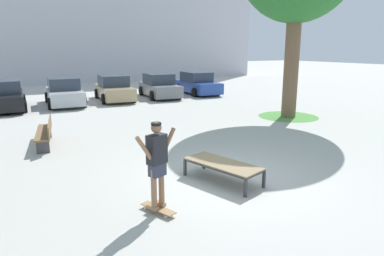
{
  "coord_description": "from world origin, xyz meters",
  "views": [
    {
      "loc": [
        -4.65,
        -6.58,
        3.11
      ],
      "look_at": [
        -0.26,
        1.33,
        1.0
      ],
      "focal_mm": 32.28,
      "sensor_mm": 36.0,
      "label": 1
    }
  ],
  "objects_px": {
    "car_grey": "(159,86)",
    "park_bench": "(45,132)",
    "car_blue": "(197,84)",
    "car_silver": "(64,92)",
    "skateboard": "(158,209)",
    "skater": "(157,160)",
    "skate_box": "(223,165)",
    "car_black": "(5,96)",
    "car_tan": "(114,89)"
  },
  "relations": [
    {
      "from": "skate_box",
      "to": "car_tan",
      "type": "xyz_separation_m",
      "value": [
        1.58,
        14.08,
        0.28
      ]
    },
    {
      "from": "car_silver",
      "to": "car_blue",
      "type": "distance_m",
      "value": 8.79
    },
    {
      "from": "skate_box",
      "to": "car_black",
      "type": "distance_m",
      "value": 14.22
    },
    {
      "from": "skater",
      "to": "car_grey",
      "type": "distance_m",
      "value": 16.1
    },
    {
      "from": "car_tan",
      "to": "park_bench",
      "type": "height_order",
      "value": "car_tan"
    },
    {
      "from": "car_blue",
      "to": "car_tan",
      "type": "bearing_deg",
      "value": -178.9
    },
    {
      "from": "car_black",
      "to": "park_bench",
      "type": "bearing_deg",
      "value": -83.05
    },
    {
      "from": "car_blue",
      "to": "skater",
      "type": "bearing_deg",
      "value": -122.25
    },
    {
      "from": "skateboard",
      "to": "skater",
      "type": "relative_size",
      "value": 0.48
    },
    {
      "from": "car_tan",
      "to": "car_grey",
      "type": "height_order",
      "value": "same"
    },
    {
      "from": "car_blue",
      "to": "park_bench",
      "type": "xyz_separation_m",
      "value": [
        -10.71,
        -8.76,
        -0.24
      ]
    },
    {
      "from": "car_black",
      "to": "car_silver",
      "type": "xyz_separation_m",
      "value": [
        2.93,
        0.16,
        0.0
      ]
    },
    {
      "from": "skater",
      "to": "car_black",
      "type": "bearing_deg",
      "value": 99.09
    },
    {
      "from": "skateboard",
      "to": "car_silver",
      "type": "height_order",
      "value": "car_silver"
    },
    {
      "from": "skater",
      "to": "car_silver",
      "type": "height_order",
      "value": "skater"
    },
    {
      "from": "car_tan",
      "to": "skateboard",
      "type": "bearing_deg",
      "value": -103.54
    },
    {
      "from": "car_black",
      "to": "car_blue",
      "type": "relative_size",
      "value": 1.0
    },
    {
      "from": "car_silver",
      "to": "park_bench",
      "type": "distance_m",
      "value": 8.52
    },
    {
      "from": "skater",
      "to": "skateboard",
      "type": "bearing_deg",
      "value": -69.11
    },
    {
      "from": "skateboard",
      "to": "car_tan",
      "type": "xyz_separation_m",
      "value": [
        3.57,
        14.81,
        0.61
      ]
    },
    {
      "from": "car_black",
      "to": "car_silver",
      "type": "height_order",
      "value": "same"
    },
    {
      "from": "car_blue",
      "to": "skateboard",
      "type": "bearing_deg",
      "value": -122.25
    },
    {
      "from": "skater",
      "to": "car_blue",
      "type": "height_order",
      "value": "skater"
    },
    {
      "from": "park_bench",
      "to": "car_blue",
      "type": "bearing_deg",
      "value": 39.27
    },
    {
      "from": "car_grey",
      "to": "car_silver",
      "type": "bearing_deg",
      "value": -177.37
    },
    {
      "from": "skateboard",
      "to": "car_black",
      "type": "bearing_deg",
      "value": 99.09
    },
    {
      "from": "skater",
      "to": "park_bench",
      "type": "height_order",
      "value": "skater"
    },
    {
      "from": "park_bench",
      "to": "car_tan",
      "type": "bearing_deg",
      "value": 60.64
    },
    {
      "from": "skater",
      "to": "car_silver",
      "type": "relative_size",
      "value": 0.39
    },
    {
      "from": "car_black",
      "to": "car_grey",
      "type": "bearing_deg",
      "value": 2.82
    },
    {
      "from": "car_tan",
      "to": "car_grey",
      "type": "distance_m",
      "value": 2.93
    },
    {
      "from": "car_silver",
      "to": "car_grey",
      "type": "relative_size",
      "value": 0.99
    },
    {
      "from": "car_grey",
      "to": "park_bench",
      "type": "xyz_separation_m",
      "value": [
        -7.79,
        -8.56,
        -0.24
      ]
    },
    {
      "from": "skate_box",
      "to": "car_blue",
      "type": "height_order",
      "value": "car_blue"
    },
    {
      "from": "car_blue",
      "to": "car_silver",
      "type": "bearing_deg",
      "value": -176.98
    },
    {
      "from": "car_silver",
      "to": "car_blue",
      "type": "bearing_deg",
      "value": 3.02
    },
    {
      "from": "skate_box",
      "to": "skateboard",
      "type": "bearing_deg",
      "value": -159.76
    },
    {
      "from": "skate_box",
      "to": "car_black",
      "type": "relative_size",
      "value": 0.48
    },
    {
      "from": "car_grey",
      "to": "park_bench",
      "type": "distance_m",
      "value": 11.57
    },
    {
      "from": "car_silver",
      "to": "car_tan",
      "type": "bearing_deg",
      "value": 6.85
    },
    {
      "from": "skate_box",
      "to": "park_bench",
      "type": "distance_m",
      "value": 6.35
    },
    {
      "from": "skateboard",
      "to": "park_bench",
      "type": "relative_size",
      "value": 0.34
    },
    {
      "from": "skate_box",
      "to": "skater",
      "type": "distance_m",
      "value": 2.21
    },
    {
      "from": "car_blue",
      "to": "skate_box",
      "type": "bearing_deg",
      "value": -117.64
    },
    {
      "from": "car_tan",
      "to": "park_bench",
      "type": "xyz_separation_m",
      "value": [
        -4.86,
        -8.64,
        -0.24
      ]
    },
    {
      "from": "car_blue",
      "to": "park_bench",
      "type": "distance_m",
      "value": 13.83
    },
    {
      "from": "skate_box",
      "to": "car_grey",
      "type": "relative_size",
      "value": 0.47
    },
    {
      "from": "car_black",
      "to": "car_silver",
      "type": "relative_size",
      "value": 0.99
    },
    {
      "from": "car_grey",
      "to": "car_blue",
      "type": "distance_m",
      "value": 2.93
    },
    {
      "from": "car_silver",
      "to": "skater",
      "type": "bearing_deg",
      "value": -92.54
    }
  ]
}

